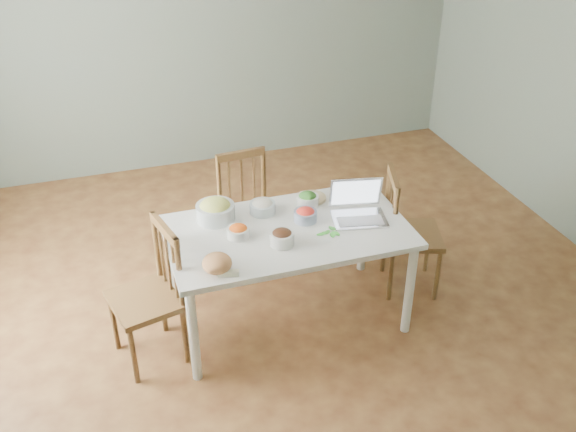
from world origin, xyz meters
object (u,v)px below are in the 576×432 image
object	(u,v)px
chair_left	(144,298)
laptop	(360,204)
bread_boule	(217,263)
chair_far	(250,217)
dining_table	(288,275)
bowl_squash	(215,210)
chair_right	(413,232)

from	to	relation	value
chair_left	laptop	distance (m)	1.48
bread_boule	laptop	size ratio (longest dim) A/B	0.50
chair_far	laptop	bearing A→B (deg)	-55.79
dining_table	bowl_squash	size ratio (longest dim) A/B	6.10
chair_right	bowl_squash	size ratio (longest dim) A/B	3.63
chair_left	chair_right	distance (m)	1.92
bowl_squash	laptop	distance (m)	0.94
chair_far	laptop	distance (m)	0.97
chair_right	bowl_squash	xyz separation A→B (m)	(-1.38, 0.18, 0.34)
dining_table	bowl_squash	world-z (taller)	bowl_squash
bowl_squash	laptop	bearing A→B (deg)	-18.57
bowl_squash	dining_table	bearing A→B (deg)	-32.45
chair_right	bowl_squash	distance (m)	1.43
chair_right	bread_boule	xyz separation A→B (m)	(-1.49, -0.39, 0.32)
chair_far	chair_left	distance (m)	1.14
chair_far	chair_left	bearing A→B (deg)	-145.06
chair_far	chair_right	bearing A→B (deg)	-33.59
bowl_squash	bread_boule	bearing A→B (deg)	-101.67
laptop	chair_right	bearing A→B (deg)	24.98
bread_boule	chair_left	bearing A→B (deg)	152.49
bread_boule	laptop	distance (m)	1.05
bread_boule	chair_right	bearing A→B (deg)	14.47
chair_left	chair_right	size ratio (longest dim) A/B	1.01
chair_left	laptop	world-z (taller)	laptop
dining_table	chair_right	xyz separation A→B (m)	(0.96, 0.08, 0.10)
dining_table	chair_right	distance (m)	0.97
dining_table	chair_left	bearing A→B (deg)	-174.93
dining_table	bread_boule	world-z (taller)	bread_boule
dining_table	chair_right	size ratio (longest dim) A/B	1.68
chair_left	bowl_squash	bearing A→B (deg)	108.84
chair_left	bowl_squash	size ratio (longest dim) A/B	3.68
bread_boule	bowl_squash	distance (m)	0.58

